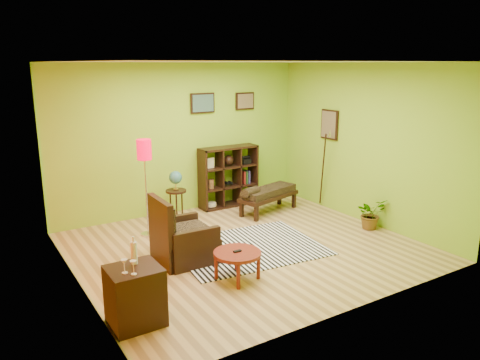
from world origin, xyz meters
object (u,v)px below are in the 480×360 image
coffee_table (237,256)px  potted_plant (370,217)px  globe_table (176,183)px  cube_shelf (229,176)px  floor_lamp (145,158)px  bench (267,194)px  side_cabinet (135,296)px  armchair (181,241)px

coffee_table → potted_plant: bearing=8.7°
globe_table → cube_shelf: (1.26, 0.24, -0.09)m
floor_lamp → bench: floor_lamp is taller
side_cabinet → globe_table: 3.54m
bench → cube_shelf: bearing=116.0°
coffee_table → floor_lamp: 2.43m
potted_plant → globe_table: bearing=140.1°
side_cabinet → bench: 4.27m
globe_table → potted_plant: 3.47m
coffee_table → armchair: bearing=111.3°
cube_shelf → bench: 0.90m
coffee_table → cube_shelf: bearing=61.1°
cube_shelf → bench: bearing=-64.0°
coffee_table → bench: (1.98, 2.12, 0.05)m
potted_plant → bench: bearing=120.9°
side_cabinet → cube_shelf: (3.11, 3.24, 0.27)m
armchair → bench: 2.63m
side_cabinet → cube_shelf: cube_shelf is taller
cube_shelf → potted_plant: 2.83m
side_cabinet → potted_plant: 4.56m
coffee_table → cube_shelf: cube_shelf is taller
side_cabinet → bench: size_ratio=0.72×
coffee_table → side_cabinet: side_cabinet is taller
floor_lamp → potted_plant: size_ratio=3.01×
coffee_table → globe_table: globe_table is taller
globe_table → cube_shelf: 1.29m
globe_table → bench: (1.64, -0.54, -0.31)m
coffee_table → potted_plant: size_ratio=1.18×
side_cabinet → potted_plant: size_ratio=1.82×
coffee_table → cube_shelf: size_ratio=0.52×
coffee_table → potted_plant: potted_plant is taller
floor_lamp → coffee_table: bearing=-79.8°
coffee_table → potted_plant: 3.02m
armchair → potted_plant: size_ratio=1.82×
coffee_table → side_cabinet: (-1.51, -0.34, 0.00)m
side_cabinet → potted_plant: side_cabinet is taller
cube_shelf → bench: cube_shelf is taller
coffee_table → armchair: size_ratio=0.65×
side_cabinet → cube_shelf: size_ratio=0.81×
floor_lamp → cube_shelf: (2.00, 0.71, -0.70)m
coffee_table → floor_lamp: size_ratio=0.39×
coffee_table → armchair: (-0.37, 0.94, -0.04)m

